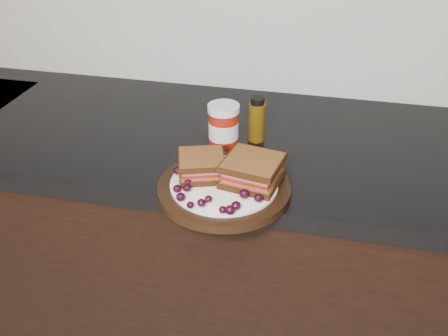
# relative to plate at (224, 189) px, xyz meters

# --- Properties ---
(base_cabinets) EXTENTS (3.96, 0.58, 0.86)m
(base_cabinets) POSITION_rel_plate_xyz_m (0.10, 0.25, -0.48)
(base_cabinets) COLOR black
(base_cabinets) RESTS_ON ground_plane
(countertop) EXTENTS (3.98, 0.60, 0.04)m
(countertop) POSITION_rel_plate_xyz_m (0.10, 0.25, -0.03)
(countertop) COLOR black
(countertop) RESTS_ON base_cabinets
(plate) EXTENTS (0.28, 0.28, 0.02)m
(plate) POSITION_rel_plate_xyz_m (0.00, 0.00, 0.00)
(plate) COLOR black
(plate) RESTS_ON countertop
(sandwich_left) EXTENTS (0.12, 0.12, 0.04)m
(sandwich_left) POSITION_rel_plate_xyz_m (-0.05, 0.02, 0.04)
(sandwich_left) COLOR brown
(sandwich_left) RESTS_ON plate
(sandwich_right) EXTENTS (0.13, 0.13, 0.05)m
(sandwich_right) POSITION_rel_plate_xyz_m (0.06, 0.02, 0.04)
(sandwich_right) COLOR brown
(sandwich_right) RESTS_ON plate
(grape_0) EXTENTS (0.02, 0.02, 0.02)m
(grape_0) POSITION_rel_plate_xyz_m (-0.08, -0.05, 0.02)
(grape_0) COLOR black
(grape_0) RESTS_ON plate
(grape_1) EXTENTS (0.02, 0.02, 0.02)m
(grape_1) POSITION_rel_plate_xyz_m (-0.07, -0.05, 0.02)
(grape_1) COLOR black
(grape_1) RESTS_ON plate
(grape_2) EXTENTS (0.02, 0.02, 0.02)m
(grape_2) POSITION_rel_plate_xyz_m (-0.07, -0.08, 0.02)
(grape_2) COLOR black
(grape_2) RESTS_ON plate
(grape_3) EXTENTS (0.02, 0.02, 0.01)m
(grape_3) POSITION_rel_plate_xyz_m (-0.04, -0.10, 0.02)
(grape_3) COLOR black
(grape_3) RESTS_ON plate
(grape_4) EXTENTS (0.02, 0.02, 0.02)m
(grape_4) POSITION_rel_plate_xyz_m (-0.02, -0.09, 0.02)
(grape_4) COLOR black
(grape_4) RESTS_ON plate
(grape_5) EXTENTS (0.02, 0.02, 0.01)m
(grape_5) POSITION_rel_plate_xyz_m (-0.01, -0.07, 0.02)
(grape_5) COLOR black
(grape_5) RESTS_ON plate
(grape_6) EXTENTS (0.02, 0.02, 0.01)m
(grape_6) POSITION_rel_plate_xyz_m (0.02, -0.10, 0.02)
(grape_6) COLOR black
(grape_6) RESTS_ON plate
(grape_7) EXTENTS (0.02, 0.02, 0.02)m
(grape_7) POSITION_rel_plate_xyz_m (0.03, -0.10, 0.02)
(grape_7) COLOR black
(grape_7) RESTS_ON plate
(grape_8) EXTENTS (0.02, 0.02, 0.02)m
(grape_8) POSITION_rel_plate_xyz_m (0.04, -0.09, 0.02)
(grape_8) COLOR black
(grape_8) RESTS_ON plate
(grape_9) EXTENTS (0.02, 0.02, 0.02)m
(grape_9) POSITION_rel_plate_xyz_m (0.05, -0.04, 0.02)
(grape_9) COLOR black
(grape_9) RESTS_ON plate
(grape_10) EXTENTS (0.02, 0.02, 0.02)m
(grape_10) POSITION_rel_plate_xyz_m (0.08, -0.05, 0.02)
(grape_10) COLOR black
(grape_10) RESTS_ON plate
(grape_11) EXTENTS (0.02, 0.02, 0.02)m
(grape_11) POSITION_rel_plate_xyz_m (0.07, -0.02, 0.02)
(grape_11) COLOR black
(grape_11) RESTS_ON plate
(grape_12) EXTENTS (0.02, 0.02, 0.02)m
(grape_12) POSITION_rel_plate_xyz_m (0.08, -0.01, 0.02)
(grape_12) COLOR black
(grape_12) RESTS_ON plate
(grape_13) EXTENTS (0.02, 0.02, 0.02)m
(grape_13) POSITION_rel_plate_xyz_m (0.09, 0.02, 0.02)
(grape_13) COLOR black
(grape_13) RESTS_ON plate
(grape_14) EXTENTS (0.02, 0.02, 0.01)m
(grape_14) POSITION_rel_plate_xyz_m (0.07, 0.05, 0.02)
(grape_14) COLOR black
(grape_14) RESTS_ON plate
(grape_15) EXTENTS (0.02, 0.02, 0.02)m
(grape_15) POSITION_rel_plate_xyz_m (0.05, 0.04, 0.02)
(grape_15) COLOR black
(grape_15) RESTS_ON plate
(grape_16) EXTENTS (0.02, 0.02, 0.01)m
(grape_16) POSITION_rel_plate_xyz_m (-0.05, 0.05, 0.02)
(grape_16) COLOR black
(grape_16) RESTS_ON plate
(grape_17) EXTENTS (0.02, 0.02, 0.02)m
(grape_17) POSITION_rel_plate_xyz_m (-0.05, 0.03, 0.02)
(grape_17) COLOR black
(grape_17) RESTS_ON plate
(grape_18) EXTENTS (0.02, 0.02, 0.02)m
(grape_18) POSITION_rel_plate_xyz_m (-0.09, 0.03, 0.02)
(grape_18) COLOR black
(grape_18) RESTS_ON plate
(grape_19) EXTENTS (0.02, 0.02, 0.02)m
(grape_19) POSITION_rel_plate_xyz_m (-0.08, -0.00, 0.02)
(grape_19) COLOR black
(grape_19) RESTS_ON plate
(grape_20) EXTENTS (0.02, 0.02, 0.02)m
(grape_20) POSITION_rel_plate_xyz_m (-0.07, -0.03, 0.02)
(grape_20) COLOR black
(grape_20) RESTS_ON plate
(grape_21) EXTENTS (0.02, 0.02, 0.02)m
(grape_21) POSITION_rel_plate_xyz_m (-0.05, 0.02, 0.02)
(grape_21) COLOR black
(grape_21) RESTS_ON plate
(grape_22) EXTENTS (0.02, 0.02, 0.02)m
(grape_22) POSITION_rel_plate_xyz_m (-0.06, 0.01, 0.02)
(grape_22) COLOR black
(grape_22) RESTS_ON plate
(grape_23) EXTENTS (0.02, 0.02, 0.02)m
(grape_23) POSITION_rel_plate_xyz_m (-0.10, 0.01, 0.02)
(grape_23) COLOR black
(grape_23) RESTS_ON plate
(condiment_jar) EXTENTS (0.08, 0.08, 0.11)m
(condiment_jar) POSITION_rel_plate_xyz_m (-0.04, 0.19, 0.05)
(condiment_jar) COLOR #98190B
(condiment_jar) RESTS_ON countertop
(oil_bottle) EXTENTS (0.04, 0.04, 0.11)m
(oil_bottle) POSITION_rel_plate_xyz_m (0.03, 0.24, 0.05)
(oil_bottle) COLOR #4D3507
(oil_bottle) RESTS_ON countertop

